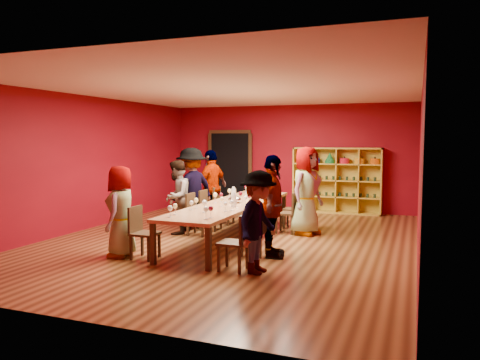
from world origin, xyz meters
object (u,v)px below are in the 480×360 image
object	(u,v)px
chair_person_left_4	(221,203)
wine_bottle	(268,189)
chair_person_right_1	(259,228)
person_right_4	(307,191)
tasting_table	(231,206)
chair_person_right_0	(238,239)
chair_person_left_3	(208,208)
chair_person_right_4	(296,207)
person_left_4	(212,187)
chair_person_right_3	(290,210)
shelving_unit	(337,177)
spittoon_bowl	(235,200)
chair_person_left_2	(195,212)
person_right_0	(258,222)
person_left_0	(121,211)
person_left_3	(192,188)
person_right_1	(272,206)
person_left_2	(177,197)
person_right_3	(306,191)
chair_person_left_0	(141,229)

from	to	relation	value
chair_person_left_4	wine_bottle	xyz separation A→B (m)	(1.12, 0.20, 0.36)
chair_person_right_1	person_right_4	xyz separation A→B (m)	(0.25, 2.72, 0.38)
tasting_table	chair_person_right_0	bearing A→B (deg)	-65.53
chair_person_left_3	chair_person_right_4	distance (m)	2.02
person_left_4	wine_bottle	distance (m)	1.38
tasting_table	chair_person_right_3	world-z (taller)	chair_person_right_3
shelving_unit	chair_person_left_3	xyz separation A→B (m)	(-2.31, -3.47, -0.49)
spittoon_bowl	chair_person_left_2	bearing A→B (deg)	172.70
shelving_unit	chair_person_left_4	distance (m)	3.60
wine_bottle	chair_person_right_1	bearing A→B (deg)	-75.97
shelving_unit	person_right_0	distance (m)	6.32
chair_person_right_4	person_left_0	bearing A→B (deg)	-121.75
chair_person_left_2	wine_bottle	world-z (taller)	wine_bottle
person_left_0	chair_person_left_3	world-z (taller)	person_left_0
person_left_3	person_right_1	xyz separation A→B (m)	(2.47, -1.84, -0.03)
shelving_unit	person_left_4	distance (m)	3.73
shelving_unit	person_left_2	bearing A→B (deg)	-123.67
person_right_0	person_right_3	world-z (taller)	person_right_3
shelving_unit	chair_person_right_1	bearing A→B (deg)	-95.23
wine_bottle	person_right_4	bearing A→B (deg)	-5.24
person_left_3	person_right_0	xyz separation A→B (m)	(2.55, -2.84, -0.14)
chair_person_left_2	wine_bottle	bearing A→B (deg)	54.95
chair_person_left_2	person_right_4	bearing A→B (deg)	36.09
chair_person_right_4	wine_bottle	xyz separation A→B (m)	(-0.70, 0.09, 0.36)
shelving_unit	person_right_1	size ratio (longest dim) A/B	1.36
chair_person_left_3	person_right_3	bearing A→B (deg)	7.09
tasting_table	chair_person_right_0	distance (m)	2.21
chair_person_right_1	person_right_3	size ratio (longest dim) A/B	0.48
shelving_unit	wine_bottle	bearing A→B (deg)	-115.25
chair_person_left_0	spittoon_bowl	xyz separation A→B (m)	(0.95, 1.95, 0.32)
person_left_3	chair_person_left_4	distance (m)	0.95
person_left_4	chair_person_right_4	size ratio (longest dim) A/B	1.99
chair_person_left_3	chair_person_left_4	xyz separation A→B (m)	(0.00, 0.76, 0.00)
spittoon_bowl	tasting_table	bearing A→B (deg)	-115.25
chair_person_right_1	person_right_1	distance (m)	0.46
chair_person_right_1	wine_bottle	bearing A→B (deg)	104.03
chair_person_left_0	wine_bottle	bearing A→B (deg)	73.03
person_left_3	chair_person_right_4	distance (m)	2.42
chair_person_left_2	chair_person_right_4	xyz separation A→B (m)	(1.82, 1.51, 0.00)
chair_person_left_3	person_right_3	distance (m)	2.24
chair_person_left_3	person_left_2	bearing A→B (deg)	-124.17
person_left_4	chair_person_right_4	distance (m)	2.10
person_left_0	wine_bottle	size ratio (longest dim) A/B	5.53
shelving_unit	chair_person_left_3	world-z (taller)	shelving_unit
person_left_2	person_right_1	bearing A→B (deg)	57.77
chair_person_left_3	person_left_4	world-z (taller)	person_left_4
chair_person_right_0	chair_person_right_4	size ratio (longest dim) A/B	1.00
person_left_2	person_right_0	bearing A→B (deg)	43.10
chair_person_left_2	chair_person_right_3	distance (m)	2.03
chair_person_left_2	chair_person_right_1	world-z (taller)	same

